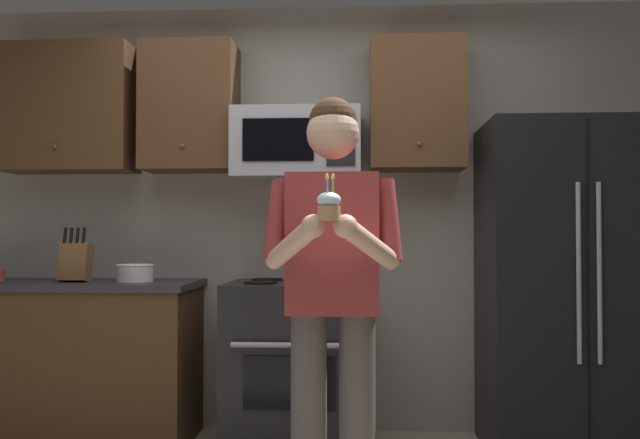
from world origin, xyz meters
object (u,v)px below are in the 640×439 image
Objects in this scene: microwave at (297,144)px; knife_block at (76,262)px; refrigerator at (567,287)px; bowl_large_white at (135,272)px; oven_range at (295,364)px; person at (333,281)px; cupcake at (329,206)px.

knife_block is (-1.26, -0.15, -0.69)m from microwave.
refrigerator is (1.50, -0.16, -0.82)m from microwave.
knife_block is at bearing -175.54° from bowl_large_white.
bowl_large_white is (-0.92, -0.00, 0.51)m from oven_range.
person is 10.13× the size of cupcake.
knife_block is 0.18× the size of person.
oven_range is 5.36× the size of cupcake.
refrigerator is 2.43m from bowl_large_white.
oven_range is 1.65m from cupcake.
oven_range is 1.23m from person.
microwave reaches higher than bowl_large_white.
microwave is 3.41× the size of bowl_large_white.
microwave is at bearing 99.59° from cupcake.
bowl_large_white is (-0.92, -0.12, -0.75)m from microwave.
refrigerator reaches higher than person.
oven_range is 1.26× the size of microwave.
oven_range is 1.39m from knife_block.
cupcake is (-1.24, -1.36, 0.39)m from refrigerator.
microwave is 1.19m from bowl_large_white.
person reaches higher than cupcake.
bowl_large_white is (-2.42, 0.04, 0.07)m from refrigerator.
person reaches higher than oven_range.
cupcake is at bearing -49.82° from bowl_large_white.
knife_block is at bearing 145.54° from person.
knife_block is 2.06m from cupcake.
knife_block is at bearing 179.80° from refrigerator.
refrigerator is 2.77m from knife_block.
refrigerator is at bearing 39.74° from person.
cupcake is at bearing -80.41° from microwave.
knife_block reaches higher than oven_range.
bowl_large_white is at bearing -172.46° from microwave.
person is 0.44m from cupcake.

